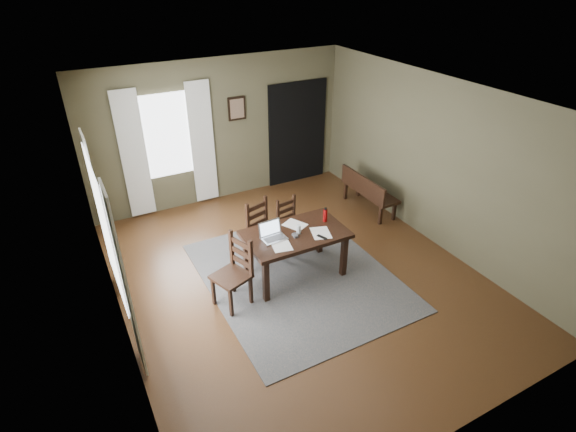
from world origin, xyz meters
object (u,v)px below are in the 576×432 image
chair_back_left (263,232)px  water_bottle (325,215)px  chair_back_right (291,225)px  laptop (272,234)px  chair_end (234,273)px  dining_table (295,238)px  bench (367,189)px

chair_back_left → water_bottle: bearing=-50.9°
chair_back_right → water_bottle: 0.78m
chair_back_left → chair_back_right: 0.53m
chair_back_left → water_bottle: size_ratio=4.38×
chair_back_right → laptop: 0.98m
chair_end → water_bottle: chair_end is taller
chair_back_left → chair_back_right: (0.52, 0.07, -0.06)m
dining_table → chair_end: bearing=-170.6°
chair_end → bench: bearing=92.4°
laptop → water_bottle: bearing=-0.7°
chair_back_right → bench: bearing=3.7°
dining_table → chair_back_left: bearing=111.2°
chair_end → bench: size_ratio=0.80×
water_bottle → chair_end: bearing=-171.6°
dining_table → laptop: size_ratio=4.19×
chair_back_left → laptop: chair_back_left is taller
dining_table → chair_back_right: 0.77m
laptop → water_bottle: laptop is taller
dining_table → bench: (2.16, 1.13, -0.23)m
dining_table → chair_back_left: (-0.23, 0.61, -0.17)m
water_bottle → bench: bearing=33.2°
chair_back_left → laptop: 0.66m
dining_table → water_bottle: (0.55, 0.07, 0.20)m
chair_back_left → chair_back_right: bearing=-9.0°
dining_table → chair_back_left: 0.67m
chair_back_right → water_bottle: water_bottle is taller
dining_table → chair_back_right: bearing=67.2°
chair_end → chair_back_left: bearing=114.2°
bench → water_bottle: bearing=123.2°
laptop → chair_back_right: bearing=41.9°
laptop → bench: bearing=20.7°
bench → laptop: laptop is taller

